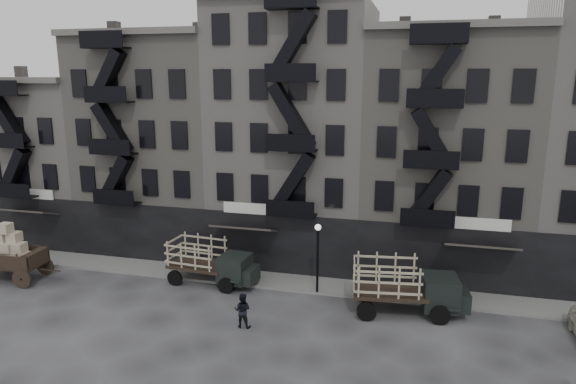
% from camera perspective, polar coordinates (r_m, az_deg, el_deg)
% --- Properties ---
extents(ground, '(140.00, 140.00, 0.00)m').
position_cam_1_polar(ground, '(29.17, -3.71, -12.69)').
color(ground, '#38383A').
rests_on(ground, ground).
extents(sidewalk, '(55.00, 2.50, 0.15)m').
position_cam_1_polar(sidewalk, '(32.41, -1.64, -9.79)').
color(sidewalk, slate).
rests_on(sidewalk, ground).
extents(building_west, '(10.00, 11.35, 13.20)m').
position_cam_1_polar(building_west, '(45.30, -24.54, 3.45)').
color(building_west, '#A09A93').
rests_on(building_west, ground).
extents(building_midwest, '(10.00, 11.35, 16.20)m').
position_cam_1_polar(building_midwest, '(39.61, -13.33, 5.25)').
color(building_midwest, gray).
rests_on(building_midwest, ground).
extents(building_center, '(10.00, 11.35, 18.20)m').
position_cam_1_polar(building_center, '(35.97, 0.95, 6.44)').
color(building_center, '#A09A93').
rests_on(building_center, ground).
extents(building_mideast, '(10.00, 11.35, 16.20)m').
position_cam_1_polar(building_mideast, '(35.18, 17.04, 4.07)').
color(building_mideast, gray).
rests_on(building_mideast, ground).
extents(lamp_post, '(0.36, 0.36, 4.28)m').
position_cam_1_polar(lamp_post, '(29.73, 3.32, -6.36)').
color(lamp_post, black).
rests_on(lamp_post, ground).
extents(wagon, '(4.41, 2.56, 3.62)m').
position_cam_1_polar(wagon, '(36.46, -28.72, -5.49)').
color(wagon, black).
rests_on(wagon, ground).
extents(stake_truck_west, '(5.68, 2.70, 2.77)m').
position_cam_1_polar(stake_truck_west, '(31.99, -8.61, -7.35)').
color(stake_truck_west, black).
rests_on(stake_truck_west, ground).
extents(stake_truck_east, '(6.25, 3.15, 3.02)m').
position_cam_1_polar(stake_truck_east, '(28.54, 13.01, -9.84)').
color(stake_truck_east, black).
rests_on(stake_truck_east, ground).
extents(pedestrian_mid, '(0.90, 0.71, 1.83)m').
position_cam_1_polar(pedestrian_mid, '(26.84, -5.09, -12.96)').
color(pedestrian_mid, black).
rests_on(pedestrian_mid, ground).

